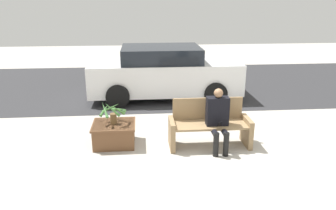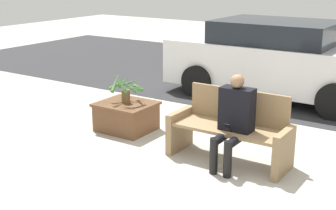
{
  "view_description": "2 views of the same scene",
  "coord_description": "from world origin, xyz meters",
  "px_view_note": "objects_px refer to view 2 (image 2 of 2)",
  "views": [
    {
      "loc": [
        -1.42,
        -5.4,
        2.82
      ],
      "look_at": [
        -0.89,
        0.82,
        0.76
      ],
      "focal_mm": 35.0,
      "sensor_mm": 36.0,
      "label": 1
    },
    {
      "loc": [
        2.4,
        -4.74,
        2.45
      ],
      "look_at": [
        -1.06,
        0.49,
        0.61
      ],
      "focal_mm": 50.0,
      "sensor_mm": 36.0,
      "label": 2
    }
  ],
  "objects_px": {
    "planter_box": "(126,115)",
    "parked_car": "(279,60)",
    "person_seated": "(234,117)",
    "bench": "(231,130)",
    "potted_plant": "(126,88)"
  },
  "relations": [
    {
      "from": "parked_car",
      "to": "bench",
      "type": "bearing_deg",
      "value": -79.25
    },
    {
      "from": "bench",
      "to": "parked_car",
      "type": "relative_size",
      "value": 0.37
    },
    {
      "from": "planter_box",
      "to": "parked_car",
      "type": "height_order",
      "value": "parked_car"
    },
    {
      "from": "person_seated",
      "to": "parked_car",
      "type": "height_order",
      "value": "parked_car"
    },
    {
      "from": "planter_box",
      "to": "potted_plant",
      "type": "height_order",
      "value": "potted_plant"
    },
    {
      "from": "person_seated",
      "to": "potted_plant",
      "type": "height_order",
      "value": "person_seated"
    },
    {
      "from": "planter_box",
      "to": "parked_car",
      "type": "relative_size",
      "value": 0.2
    },
    {
      "from": "person_seated",
      "to": "planter_box",
      "type": "bearing_deg",
      "value": 169.84
    },
    {
      "from": "planter_box",
      "to": "potted_plant",
      "type": "relative_size",
      "value": 1.53
    },
    {
      "from": "person_seated",
      "to": "parked_car",
      "type": "xyz_separation_m",
      "value": [
        -0.77,
        3.58,
        0.08
      ]
    },
    {
      "from": "planter_box",
      "to": "parked_car",
      "type": "bearing_deg",
      "value": 68.93
    },
    {
      "from": "potted_plant",
      "to": "parked_car",
      "type": "bearing_deg",
      "value": 68.95
    },
    {
      "from": "bench",
      "to": "person_seated",
      "type": "xyz_separation_m",
      "value": [
        0.12,
        -0.19,
        0.24
      ]
    },
    {
      "from": "bench",
      "to": "potted_plant",
      "type": "distance_m",
      "value": 1.91
    },
    {
      "from": "person_seated",
      "to": "bench",
      "type": "bearing_deg",
      "value": 123.69
    }
  ]
}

